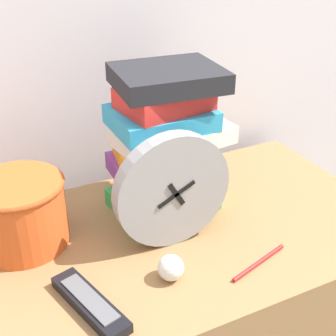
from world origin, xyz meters
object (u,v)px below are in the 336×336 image
desk_clock (173,191)px  basket (19,211)px  book_stack (165,143)px  crumpled_paper_ball (171,268)px  pen (259,262)px  tv_remote (90,303)px

desk_clock → basket: bearing=155.0°
book_stack → crumpled_paper_ball: 0.28m
crumpled_paper_ball → pen: bearing=-13.3°
desk_clock → tv_remote: 0.26m
crumpled_paper_ball → basket: bearing=133.9°
basket → crumpled_paper_ball: size_ratio=3.89×
basket → tv_remote: bearing=-74.8°
basket → book_stack: bearing=-0.2°
pen → desk_clock: bearing=129.3°
book_stack → tv_remote: 0.37m
desk_clock → crumpled_paper_ball: 0.15m
book_stack → crumpled_paper_ball: size_ratio=6.52×
desk_clock → basket: size_ratio=1.25×
book_stack → tv_remote: book_stack is taller
desk_clock → pen: 0.21m
desk_clock → pen: size_ratio=1.65×
book_stack → tv_remote: (-0.25, -0.23, -0.15)m
desk_clock → basket: desk_clock is taller
pen → book_stack: bearing=104.5°
crumpled_paper_ball → book_stack: bearing=66.3°
desk_clock → book_stack: 0.14m
book_stack → pen: 0.31m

